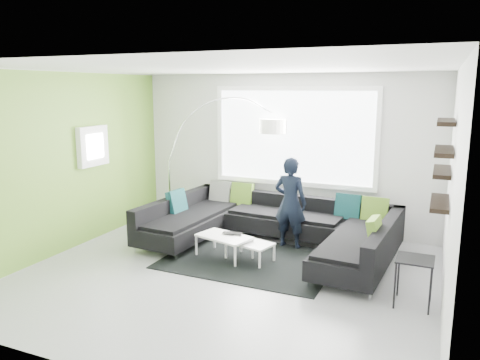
{
  "coord_description": "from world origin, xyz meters",
  "views": [
    {
      "loc": [
        2.6,
        -5.5,
        2.55
      ],
      "look_at": [
        -0.16,
        0.9,
        1.17
      ],
      "focal_mm": 35.0,
      "sensor_mm": 36.0,
      "label": 1
    }
  ],
  "objects_px": {
    "coffee_table": "(237,248)",
    "arc_lamp": "(169,161)",
    "person": "(290,203)",
    "sectional_sofa": "(269,229)",
    "laptop": "(231,234)",
    "side_table": "(414,282)"
  },
  "relations": [
    {
      "from": "coffee_table",
      "to": "person",
      "type": "height_order",
      "value": "person"
    },
    {
      "from": "person",
      "to": "laptop",
      "type": "distance_m",
      "value": 1.11
    },
    {
      "from": "arc_lamp",
      "to": "laptop",
      "type": "bearing_deg",
      "value": -47.08
    },
    {
      "from": "arc_lamp",
      "to": "side_table",
      "type": "height_order",
      "value": "arc_lamp"
    },
    {
      "from": "person",
      "to": "laptop",
      "type": "height_order",
      "value": "person"
    },
    {
      "from": "coffee_table",
      "to": "arc_lamp",
      "type": "relative_size",
      "value": 0.44
    },
    {
      "from": "laptop",
      "to": "person",
      "type": "bearing_deg",
      "value": 40.69
    },
    {
      "from": "side_table",
      "to": "person",
      "type": "bearing_deg",
      "value": 144.43
    },
    {
      "from": "arc_lamp",
      "to": "person",
      "type": "bearing_deg",
      "value": -23.0
    },
    {
      "from": "arc_lamp",
      "to": "laptop",
      "type": "height_order",
      "value": "arc_lamp"
    },
    {
      "from": "sectional_sofa",
      "to": "laptop",
      "type": "relative_size",
      "value": 11.87
    },
    {
      "from": "arc_lamp",
      "to": "person",
      "type": "height_order",
      "value": "arc_lamp"
    },
    {
      "from": "arc_lamp",
      "to": "sectional_sofa",
      "type": "bearing_deg",
      "value": -31.21
    },
    {
      "from": "coffee_table",
      "to": "person",
      "type": "bearing_deg",
      "value": 71.58
    },
    {
      "from": "sectional_sofa",
      "to": "side_table",
      "type": "relative_size",
      "value": 6.74
    },
    {
      "from": "sectional_sofa",
      "to": "side_table",
      "type": "bearing_deg",
      "value": -22.22
    },
    {
      "from": "arc_lamp",
      "to": "person",
      "type": "xyz_separation_m",
      "value": [
        2.5,
        -0.4,
        -0.46
      ]
    },
    {
      "from": "sectional_sofa",
      "to": "arc_lamp",
      "type": "bearing_deg",
      "value": 167.01
    },
    {
      "from": "coffee_table",
      "to": "arc_lamp",
      "type": "height_order",
      "value": "arc_lamp"
    },
    {
      "from": "coffee_table",
      "to": "side_table",
      "type": "bearing_deg",
      "value": 2.86
    },
    {
      "from": "sectional_sofa",
      "to": "side_table",
      "type": "xyz_separation_m",
      "value": [
        2.23,
        -1.11,
        -0.07
      ]
    },
    {
      "from": "laptop",
      "to": "coffee_table",
      "type": "bearing_deg",
      "value": -35.66
    }
  ]
}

